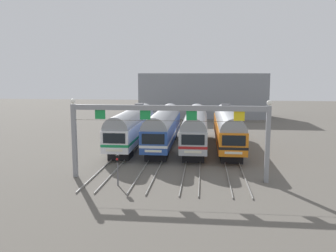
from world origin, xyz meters
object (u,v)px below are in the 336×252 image
commuter_train_blue (163,126)px  yard_signal_mast (117,164)px  catenary_gantry (168,121)px  commuter_train_stainless (195,126)px  commuter_train_white (132,125)px  commuter_train_orange (228,127)px

commuter_train_blue → yard_signal_mast: size_ratio=6.93×
yard_signal_mast → catenary_gantry: bearing=28.2°
commuter_train_stainless → yard_signal_mast: 16.73m
commuter_train_white → catenary_gantry: (5.94, -13.50, 2.41)m
commuter_train_white → commuter_train_orange: (11.87, 0.00, 0.00)m
commuter_train_orange → commuter_train_blue: bearing=-180.0°
commuter_train_white → catenary_gantry: catenary_gantry is taller
commuter_train_orange → catenary_gantry: 14.94m
catenary_gantry → yard_signal_mast: catenary_gantry is taller
commuter_train_orange → commuter_train_stainless: bearing=-179.9°
commuter_train_orange → catenary_gantry: size_ratio=1.06×
commuter_train_orange → yard_signal_mast: (-9.90, -15.62, -0.86)m
commuter_train_stainless → commuter_train_orange: (3.96, 0.00, 0.00)m
yard_signal_mast → commuter_train_white: bearing=97.2°
commuter_train_blue → catenary_gantry: size_ratio=1.06×
commuter_train_orange → commuter_train_white: bearing=180.0°
commuter_train_stainless → yard_signal_mast: size_ratio=6.93×
commuter_train_white → yard_signal_mast: 15.77m
commuter_train_blue → catenary_gantry: catenary_gantry is taller
commuter_train_blue → commuter_train_orange: 7.92m
commuter_train_white → yard_signal_mast: size_ratio=6.93×
commuter_train_orange → catenary_gantry: catenary_gantry is taller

